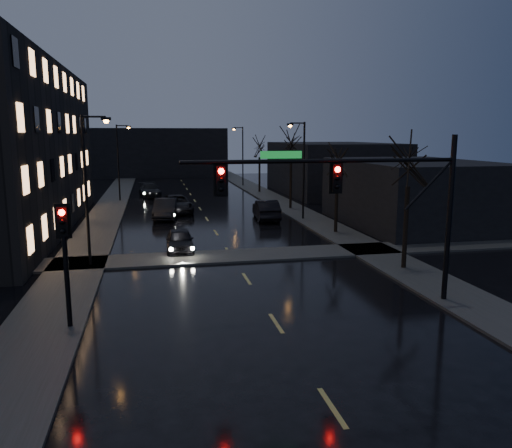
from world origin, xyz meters
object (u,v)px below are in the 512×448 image
oncoming_car_b (165,209)px  oncoming_car_c (176,204)px  lead_car (266,210)px  oncoming_car_a (180,240)px  oncoming_car_d (150,190)px

oncoming_car_b → oncoming_car_c: bearing=78.2°
oncoming_car_b → lead_car: 8.49m
oncoming_car_a → oncoming_car_c: size_ratio=0.71×
oncoming_car_a → lead_car: (7.72, 10.21, 0.14)m
oncoming_car_b → lead_car: (8.22, -2.14, -0.01)m
oncoming_car_a → lead_car: 12.80m
oncoming_car_a → oncoming_car_d: (-1.81, 27.95, 0.07)m
oncoming_car_d → lead_car: (9.53, -17.75, 0.06)m
oncoming_car_b → oncoming_car_c: size_ratio=0.89×
oncoming_car_a → oncoming_car_d: oncoming_car_d is taller
oncoming_car_b → oncoming_car_d: size_ratio=0.97×
oncoming_car_d → oncoming_car_b: bearing=-92.4°
oncoming_car_b → oncoming_car_d: 15.66m
oncoming_car_a → lead_car: size_ratio=0.81×
oncoming_car_a → oncoming_car_c: bearing=89.4°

